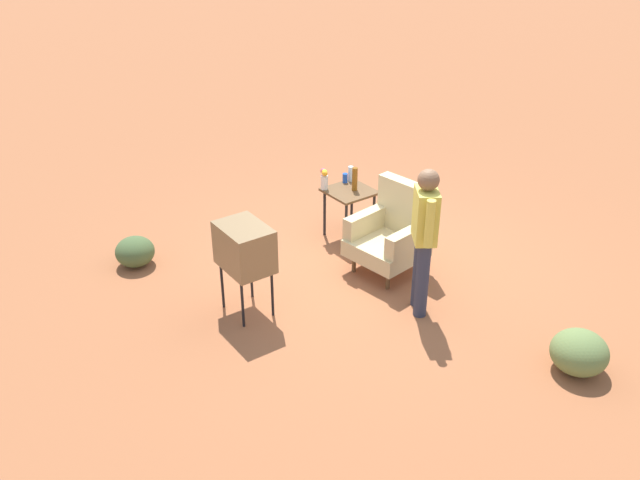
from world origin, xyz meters
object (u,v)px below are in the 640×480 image
(tv_on_stand, at_px, (245,248))
(soda_can_blue, at_px, (345,178))
(armchair, at_px, (393,232))
(bottle_tall_amber, at_px, (355,179))
(person_standing, at_px, (424,233))
(side_table, at_px, (349,197))
(flower_vase, at_px, (324,178))
(bottle_short_clear, at_px, (351,174))

(tv_on_stand, bearing_deg, soda_can_blue, 114.40)
(armchair, bearing_deg, soda_can_blue, 170.35)
(tv_on_stand, bearing_deg, bottle_tall_amber, 108.54)
(tv_on_stand, distance_m, person_standing, 1.85)
(armchair, height_order, soda_can_blue, armchair)
(side_table, bearing_deg, flower_vase, -133.24)
(person_standing, height_order, flower_vase, person_standing)
(armchair, bearing_deg, side_table, 174.36)
(flower_vase, bearing_deg, soda_can_blue, 91.34)
(bottle_tall_amber, bearing_deg, armchair, -9.23)
(tv_on_stand, height_order, bottle_short_clear, tv_on_stand)
(tv_on_stand, relative_size, soda_can_blue, 8.44)
(tv_on_stand, relative_size, flower_vase, 3.89)
(person_standing, bearing_deg, soda_can_blue, 164.96)
(person_standing, relative_size, bottle_short_clear, 8.20)
(side_table, relative_size, bottle_short_clear, 3.30)
(armchair, xyz_separation_m, soda_can_blue, (-1.17, 0.20, 0.22))
(bottle_short_clear, bearing_deg, armchair, -13.80)
(soda_can_blue, xyz_separation_m, bottle_tall_amber, (0.26, -0.05, 0.09))
(person_standing, bearing_deg, bottle_tall_amber, 164.39)
(tv_on_stand, relative_size, bottle_short_clear, 5.15)
(armchair, distance_m, tv_on_stand, 1.88)
(side_table, bearing_deg, tv_on_stand, -70.16)
(tv_on_stand, height_order, person_standing, person_standing)
(tv_on_stand, bearing_deg, bottle_short_clear, 113.43)
(person_standing, xyz_separation_m, soda_can_blue, (-1.99, 0.53, -0.22))
(tv_on_stand, xyz_separation_m, bottle_short_clear, (-0.92, 2.13, -0.02))
(side_table, relative_size, soda_can_blue, 5.41)
(side_table, height_order, tv_on_stand, tv_on_stand)
(soda_can_blue, bearing_deg, bottle_short_clear, 87.51)
(armchair, bearing_deg, bottle_tall_amber, 170.77)
(tv_on_stand, xyz_separation_m, person_standing, (1.07, 1.50, 0.16))
(soda_can_blue, bearing_deg, side_table, -24.90)
(flower_vase, bearing_deg, tv_on_stand, -61.66)
(armchair, bearing_deg, bottle_short_clear, 166.20)
(side_table, bearing_deg, bottle_short_clear, 139.25)
(soda_can_blue, xyz_separation_m, flower_vase, (0.01, -0.34, 0.09))
(side_table, bearing_deg, person_standing, -13.68)
(tv_on_stand, xyz_separation_m, bottle_tall_amber, (-0.67, 1.99, 0.03))
(flower_vase, bearing_deg, armchair, 6.94)
(side_table, height_order, bottle_short_clear, bottle_short_clear)
(armchair, xyz_separation_m, bottle_tall_amber, (-0.91, 0.15, 0.31))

